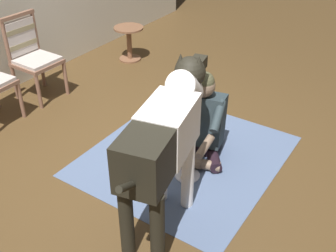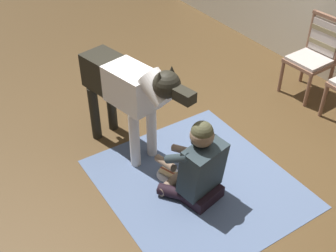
{
  "view_description": "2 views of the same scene",
  "coord_description": "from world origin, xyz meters",
  "px_view_note": "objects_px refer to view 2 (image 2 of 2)",
  "views": [
    {
      "loc": [
        -2.61,
        -1.79,
        2.4
      ],
      "look_at": [
        -0.33,
        -0.29,
        0.65
      ],
      "focal_mm": 44.01,
      "sensor_mm": 36.0,
      "label": 1
    },
    {
      "loc": [
        2.5,
        -2.01,
        2.95
      ],
      "look_at": [
        -0.07,
        -0.35,
        0.63
      ],
      "focal_mm": 45.68,
      "sensor_mm": 36.0,
      "label": 2
    }
  ],
  "objects_px": {
    "person_sitting_on_floor": "(198,167)",
    "hot_dog_on_plate": "(168,173)",
    "dining_chair_left_of_pair": "(315,53)",
    "large_dog": "(128,88)"
  },
  "relations": [
    {
      "from": "person_sitting_on_floor",
      "to": "hot_dog_on_plate",
      "type": "relative_size",
      "value": 3.72
    },
    {
      "from": "dining_chair_left_of_pair",
      "to": "hot_dog_on_plate",
      "type": "xyz_separation_m",
      "value": [
        0.34,
        -2.34,
        -0.52
      ]
    },
    {
      "from": "person_sitting_on_floor",
      "to": "large_dog",
      "type": "xyz_separation_m",
      "value": [
        -0.89,
        -0.2,
        0.42
      ]
    },
    {
      "from": "large_dog",
      "to": "hot_dog_on_plate",
      "type": "relative_size",
      "value": 6.61
    },
    {
      "from": "dining_chair_left_of_pair",
      "to": "hot_dog_on_plate",
      "type": "bearing_deg",
      "value": -81.65
    },
    {
      "from": "person_sitting_on_floor",
      "to": "hot_dog_on_plate",
      "type": "distance_m",
      "value": 0.5
    },
    {
      "from": "hot_dog_on_plate",
      "to": "dining_chair_left_of_pair",
      "type": "bearing_deg",
      "value": 98.35
    },
    {
      "from": "dining_chair_left_of_pair",
      "to": "large_dog",
      "type": "bearing_deg",
      "value": -94.26
    },
    {
      "from": "large_dog",
      "to": "hot_dog_on_plate",
      "type": "distance_m",
      "value": 0.93
    },
    {
      "from": "large_dog",
      "to": "hot_dog_on_plate",
      "type": "xyz_separation_m",
      "value": [
        0.53,
        0.12,
        -0.75
      ]
    }
  ]
}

